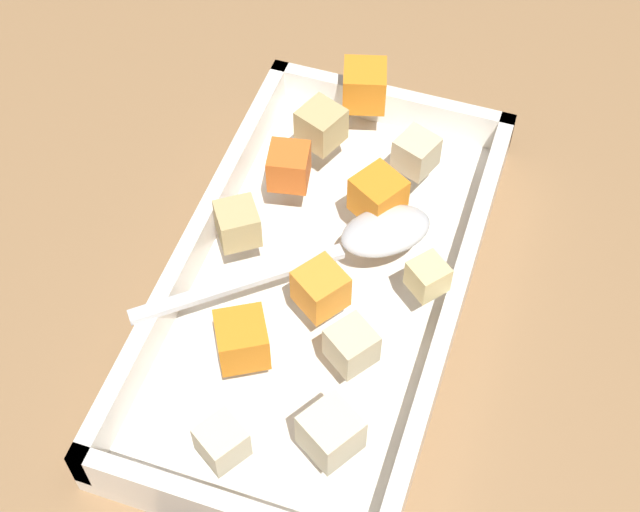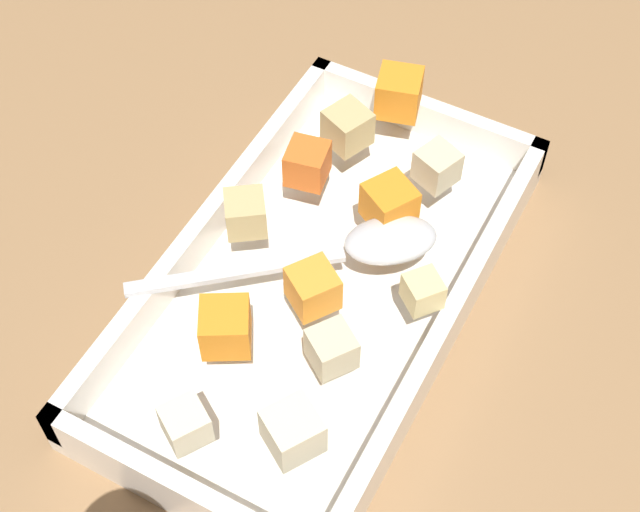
{
  "view_description": "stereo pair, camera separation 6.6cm",
  "coord_description": "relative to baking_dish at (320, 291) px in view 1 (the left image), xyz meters",
  "views": [
    {
      "loc": [
        0.37,
        0.11,
        0.59
      ],
      "look_at": [
        0.01,
        -0.01,
        0.06
      ],
      "focal_mm": 53.1,
      "sensor_mm": 36.0,
      "label": 1
    },
    {
      "loc": [
        0.35,
        0.17,
        0.59
      ],
      "look_at": [
        0.01,
        -0.01,
        0.06
      ],
      "focal_mm": 53.1,
      "sensor_mm": 36.0,
      "label": 2
    }
  ],
  "objects": [
    {
      "name": "ground_plane",
      "position": [
        -0.01,
        0.01,
        -0.01
      ],
      "size": [
        4.0,
        4.0,
        0.0
      ],
      "primitive_type": "plane",
      "color": "#936D47"
    },
    {
      "name": "baking_dish",
      "position": [
        0.0,
        0.0,
        0.0
      ],
      "size": [
        0.38,
        0.2,
        0.05
      ],
      "color": "white",
      "rests_on": "ground_plane"
    },
    {
      "name": "carrot_chunk_center",
      "position": [
        -0.17,
        -0.02,
        0.05
      ],
      "size": [
        0.04,
        0.04,
        0.03
      ],
      "primitive_type": "cube",
      "rotation": [
        0.0,
        0.0,
        1.84
      ],
      "color": "orange",
      "rests_on": "baking_dish"
    },
    {
      "name": "carrot_chunk_corner_sw",
      "position": [
        0.08,
        -0.03,
        0.05
      ],
      "size": [
        0.04,
        0.04,
        0.03
      ],
      "primitive_type": "cube",
      "rotation": [
        0.0,
        0.0,
        2.09
      ],
      "color": "orange",
      "rests_on": "baking_dish"
    },
    {
      "name": "carrot_chunk_near_left",
      "position": [
        -0.07,
        -0.05,
        0.05
      ],
      "size": [
        0.03,
        0.03,
        0.03
      ],
      "primitive_type": "cube",
      "rotation": [
        0.0,
        0.0,
        3.33
      ],
      "color": "orange",
      "rests_on": "baking_dish"
    },
    {
      "name": "carrot_chunk_under_handle",
      "position": [
        0.03,
        0.01,
        0.05
      ],
      "size": [
        0.04,
        0.04,
        0.03
      ],
      "primitive_type": "cube",
      "rotation": [
        0.0,
        0.0,
        5.68
      ],
      "color": "orange",
      "rests_on": "baking_dish"
    },
    {
      "name": "carrot_chunk_mid_right",
      "position": [
        -0.06,
        0.02,
        0.05
      ],
      "size": [
        0.04,
        0.04,
        0.03
      ],
      "primitive_type": "cube",
      "rotation": [
        0.0,
        0.0,
        2.61
      ],
      "color": "orange",
      "rests_on": "baking_dish"
    },
    {
      "name": "potato_chunk_heap_side",
      "position": [
        0.06,
        0.04,
        0.05
      ],
      "size": [
        0.04,
        0.04,
        0.03
      ],
      "primitive_type": "cube",
      "rotation": [
        0.0,
        0.0,
        2.53
      ],
      "color": "beige",
      "rests_on": "baking_dish"
    },
    {
      "name": "potato_chunk_corner_ne",
      "position": [
        -0.0,
        -0.06,
        0.05
      ],
      "size": [
        0.04,
        0.04,
        0.03
      ],
      "primitive_type": "cube",
      "rotation": [
        0.0,
        0.0,
        3.76
      ],
      "color": "tan",
      "rests_on": "baking_dish"
    },
    {
      "name": "potato_chunk_near_right",
      "position": [
        -0.11,
        -0.04,
        0.05
      ],
      "size": [
        0.04,
        0.04,
        0.03
      ],
      "primitive_type": "cube",
      "rotation": [
        0.0,
        0.0,
        1.18
      ],
      "color": "tan",
      "rests_on": "baking_dish"
    },
    {
      "name": "potato_chunk_front_center",
      "position": [
        0.15,
        -0.01,
        0.05
      ],
      "size": [
        0.04,
        0.04,
        0.03
      ],
      "primitive_type": "cube",
      "rotation": [
        0.0,
        0.0,
        5.72
      ],
      "color": "beige",
      "rests_on": "baking_dish"
    },
    {
      "name": "potato_chunk_far_left",
      "position": [
        -0.0,
        0.08,
        0.05
      ],
      "size": [
        0.03,
        0.03,
        0.02
      ],
      "primitive_type": "cube",
      "rotation": [
        0.0,
        0.0,
        2.46
      ],
      "color": "#E0CC89",
      "rests_on": "baking_dish"
    },
    {
      "name": "potato_chunk_mid_left",
      "position": [
        -0.11,
        0.04,
        0.05
      ],
      "size": [
        0.04,
        0.04,
        0.03
      ],
      "primitive_type": "cube",
      "rotation": [
        0.0,
        0.0,
        2.77
      ],
      "color": "beige",
      "rests_on": "baking_dish"
    },
    {
      "name": "potato_chunk_near_spoon",
      "position": [
        0.13,
        0.05,
        0.05
      ],
      "size": [
        0.04,
        0.04,
        0.03
      ],
      "primitive_type": "cube",
      "rotation": [
        0.0,
        0.0,
        4.15
      ],
      "color": "beige",
      "rests_on": "baking_dish"
    },
    {
      "name": "serving_spoon",
      "position": [
        -0.03,
        0.03,
        0.04
      ],
      "size": [
        0.16,
        0.19,
        0.02
      ],
      "rotation": [
        0.0,
        0.0,
        5.41
      ],
      "color": "silver",
      "rests_on": "baking_dish"
    }
  ]
}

